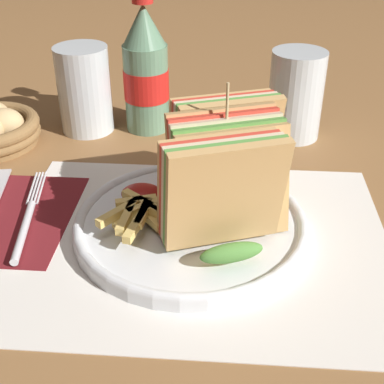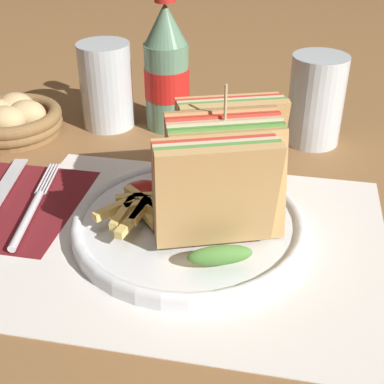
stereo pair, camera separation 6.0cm
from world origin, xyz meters
TOP-DOWN VIEW (x-y plane):
  - ground_plane at (0.00, 0.00)m, footprint 4.00×4.00m
  - placemat at (-0.00, -0.04)m, footprint 0.43×0.33m
  - plate_main at (-0.01, -0.03)m, footprint 0.26×0.26m
  - club_sandwich at (0.03, -0.02)m, footprint 0.14×0.22m
  - fries_pile at (-0.06, -0.04)m, footprint 0.10×0.10m
  - ketchup_blob at (-0.07, 0.01)m, footprint 0.05×0.04m
  - napkin at (-0.22, -0.01)m, footprint 0.15×0.19m
  - fork at (-0.19, -0.03)m, footprint 0.04×0.19m
  - coke_bottle_near at (-0.10, 0.24)m, footprint 0.07×0.07m
  - glass_near at (0.13, 0.23)m, footprint 0.08×0.08m
  - glass_far at (-0.19, 0.23)m, footprint 0.08×0.08m

SIDE VIEW (x-z plane):
  - ground_plane at x=0.00m, z-range 0.00..0.00m
  - placemat at x=0.00m, z-range 0.00..0.00m
  - napkin at x=-0.22m, z-range 0.00..0.00m
  - fork at x=-0.19m, z-range 0.00..0.01m
  - plate_main at x=-0.01m, z-range 0.00..0.02m
  - ketchup_blob at x=-0.07m, z-range 0.02..0.04m
  - fries_pile at x=-0.06m, z-range 0.02..0.04m
  - glass_far at x=-0.19m, z-range -0.01..0.12m
  - glass_near at x=0.13m, z-range 0.00..0.13m
  - club_sandwich at x=0.03m, z-range 0.00..0.16m
  - coke_bottle_near at x=-0.10m, z-range -0.01..0.20m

